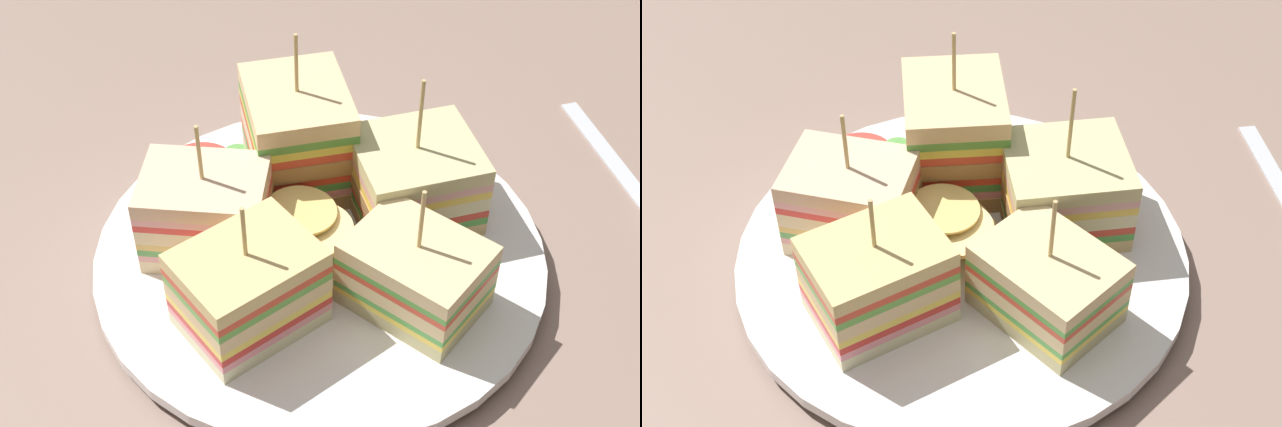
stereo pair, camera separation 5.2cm
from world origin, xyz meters
TOP-DOWN VIEW (x-y plane):
  - ground_plane at (0.00, 0.00)cm, footprint 106.39×79.84cm
  - plate at (0.00, 0.00)cm, footprint 26.86×26.86cm
  - sandwich_wedge_0 at (-3.37, 5.67)cm, footprint 8.92×9.32cm
  - sandwich_wedge_1 at (-6.37, -1.68)cm, footprint 8.29×6.93cm
  - sandwich_wedge_2 at (-1.86, -6.33)cm, footprint 8.49×9.01cm
  - sandwich_wedge_3 at (6.23, -2.14)cm, footprint 8.64×7.56cm
  - sandwich_wedge_4 at (4.28, 5.01)cm, footprint 9.61×9.41cm
  - chip_pile at (-0.80, 0.03)cm, footprint 7.39×6.89cm
  - salad_garnish at (-8.78, 3.54)cm, footprint 7.28×7.82cm

SIDE VIEW (x-z plane):
  - ground_plane at x=0.00cm, z-range -1.80..0.00cm
  - plate at x=0.00cm, z-range 0.15..1.58cm
  - salad_garnish at x=-8.78cm, z-range 1.25..2.75cm
  - chip_pile at x=-0.80cm, z-range 1.37..4.47cm
  - sandwich_wedge_3 at x=6.23cm, z-range -0.55..7.91cm
  - sandwich_wedge_4 at x=4.28cm, z-range -0.97..8.94cm
  - sandwich_wedge_1 at x=-6.37cm, z-range -0.44..8.60cm
  - sandwich_wedge_2 at x=-1.86cm, z-range -0.21..8.41cm
  - sandwich_wedge_0 at x=-3.37cm, z-range -0.55..10.29cm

